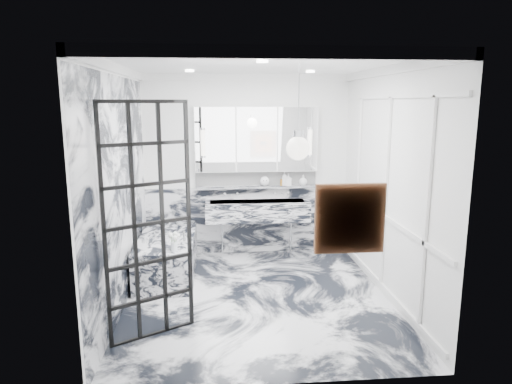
{
  "coord_description": "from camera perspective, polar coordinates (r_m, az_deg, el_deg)",
  "views": [
    {
      "loc": [
        -0.48,
        -5.29,
        2.38
      ],
      "look_at": [
        0.03,
        0.5,
        1.23
      ],
      "focal_mm": 32.0,
      "sensor_mm": 36.0,
      "label": 1
    }
  ],
  "objects": [
    {
      "name": "wall_front",
      "position": [
        3.66,
        2.66,
        -4.41
      ],
      "size": [
        3.6,
        0.0,
        3.6
      ],
      "primitive_type": "plane",
      "rotation": [
        -1.57,
        0.0,
        0.0
      ],
      "color": "white",
      "rests_on": "floor"
    },
    {
      "name": "crittall_door",
      "position": [
        4.66,
        -13.28,
        -3.89
      ],
      "size": [
        0.79,
        0.47,
        2.39
      ],
      "primitive_type": null,
      "rotation": [
        0.0,
        0.0,
        0.51
      ],
      "color": "black",
      "rests_on": "floor"
    },
    {
      "name": "floor",
      "position": [
        5.82,
        0.1,
        -12.97
      ],
      "size": [
        3.6,
        3.6,
        0.0
      ],
      "primitive_type": "plane",
      "color": "silver",
      "rests_on": "ground"
    },
    {
      "name": "wall_left",
      "position": [
        5.5,
        -16.75,
        0.4
      ],
      "size": [
        0.0,
        3.6,
        3.6
      ],
      "primitive_type": "plane",
      "rotation": [
        1.57,
        0.0,
        1.57
      ],
      "color": "white",
      "rests_on": "floor"
    },
    {
      "name": "flower_vase",
      "position": [
        5.83,
        -10.19,
        -6.7
      ],
      "size": [
        0.08,
        0.08,
        0.12
      ],
      "primitive_type": "cylinder",
      "color": "silver",
      "rests_on": "bathtub"
    },
    {
      "name": "marble_clad_left",
      "position": [
        5.5,
        -16.56,
        -0.21
      ],
      "size": [
        0.02,
        3.56,
        2.68
      ],
      "primitive_type": "cube",
      "color": "silver",
      "rests_on": "floor"
    },
    {
      "name": "ceiling",
      "position": [
        5.33,
        0.11,
        15.67
      ],
      "size": [
        3.6,
        3.6,
        0.0
      ],
      "primitive_type": "plane",
      "rotation": [
        3.14,
        0.0,
        0.0
      ],
      "color": "white",
      "rests_on": "wall_back"
    },
    {
      "name": "bathtub",
      "position": [
        6.57,
        -10.98,
        -7.74
      ],
      "size": [
        0.75,
        1.65,
        0.55
      ],
      "primitive_type": "cube",
      "color": "silver",
      "rests_on": "floor"
    },
    {
      "name": "marble_clad_back",
      "position": [
        7.32,
        -1.16,
        -3.52
      ],
      "size": [
        3.18,
        0.05,
        1.05
      ],
      "primitive_type": "cube",
      "color": "silver",
      "rests_on": "floor"
    },
    {
      "name": "subway_tile",
      "position": [
        7.2,
        0.01,
        1.76
      ],
      "size": [
        1.9,
        0.03,
        0.23
      ],
      "primitive_type": "cube",
      "color": "white",
      "rests_on": "wall_back"
    },
    {
      "name": "soap_bottle_b",
      "position": [
        7.19,
        4.05,
        1.56
      ],
      "size": [
        0.1,
        0.1,
        0.19
      ],
      "primitive_type": "imported",
      "rotation": [
        0.0,
        0.0,
        0.13
      ],
      "color": "#4C4C51",
      "rests_on": "ledge"
    },
    {
      "name": "mirror_cabinet",
      "position": [
        7.07,
        0.05,
        6.61
      ],
      "size": [
        1.9,
        0.16,
        1.0
      ],
      "primitive_type": "cube",
      "color": "white",
      "rests_on": "wall_back"
    },
    {
      "name": "wall_right",
      "position": [
        5.77,
        16.14,
        0.93
      ],
      "size": [
        0.0,
        3.6,
        3.6
      ],
      "primitive_type": "plane",
      "rotation": [
        1.57,
        0.0,
        -1.57
      ],
      "color": "white",
      "rests_on": "floor"
    },
    {
      "name": "face_pot",
      "position": [
        7.15,
        1.09,
        1.37
      ],
      "size": [
        0.15,
        0.15,
        0.15
      ],
      "primitive_type": "sphere",
      "color": "white",
      "rests_on": "ledge"
    },
    {
      "name": "amber_bottle",
      "position": [
        7.18,
        3.18,
        1.2
      ],
      "size": [
        0.04,
        0.04,
        0.1
      ],
      "primitive_type": "cylinder",
      "color": "#8C5919",
      "rests_on": "ledge"
    },
    {
      "name": "wall_back",
      "position": [
        7.17,
        -1.2,
        3.31
      ],
      "size": [
        3.6,
        0.0,
        3.6
      ],
      "primitive_type": "plane",
      "rotation": [
        1.57,
        0.0,
        0.0
      ],
      "color": "white",
      "rests_on": "floor"
    },
    {
      "name": "ledge",
      "position": [
        7.16,
        0.05,
        0.62
      ],
      "size": [
        1.9,
        0.14,
        0.04
      ],
      "primitive_type": "cube",
      "color": "silver",
      "rests_on": "wall_back"
    },
    {
      "name": "panel_molding",
      "position": [
        5.78,
        15.9,
        -0.05
      ],
      "size": [
        0.03,
        3.4,
        2.3
      ],
      "primitive_type": "cube",
      "color": "white",
      "rests_on": "floor"
    },
    {
      "name": "pendant_light",
      "position": [
        4.33,
        5.27,
        5.44
      ],
      "size": [
        0.22,
        0.22,
        0.22
      ],
      "primitive_type": "sphere",
      "color": "white",
      "rests_on": "ceiling"
    },
    {
      "name": "soap_bottle_a",
      "position": [
        7.18,
        3.57,
        1.68
      ],
      "size": [
        0.11,
        0.11,
        0.22
      ],
      "primitive_type": "imported",
      "rotation": [
        0.0,
        0.0,
        -0.39
      ],
      "color": "#8C5919",
      "rests_on": "ledge"
    },
    {
      "name": "sconce_right",
      "position": [
        7.1,
        6.77,
        6.23
      ],
      "size": [
        0.07,
        0.07,
        0.4
      ],
      "primitive_type": "cylinder",
      "color": "white",
      "rests_on": "mirror_cabinet"
    },
    {
      "name": "sconce_left",
      "position": [
        6.95,
        -6.67,
        6.13
      ],
      "size": [
        0.07,
        0.07,
        0.4
      ],
      "primitive_type": "cylinder",
      "color": "white",
      "rests_on": "mirror_cabinet"
    },
    {
      "name": "soap_bottle_c",
      "position": [
        7.24,
        5.9,
        1.49
      ],
      "size": [
        0.14,
        0.14,
        0.17
      ],
      "primitive_type": "imported",
      "rotation": [
        0.0,
        0.0,
        -0.1
      ],
      "color": "silver",
      "rests_on": "ledge"
    },
    {
      "name": "artwork",
      "position": [
        3.81,
        11.65,
        -3.26
      ],
      "size": [
        0.48,
        0.05,
        0.48
      ],
      "primitive_type": "cube",
      "color": "#BC4313",
      "rests_on": "wall_front"
    },
    {
      "name": "trough_sink",
      "position": [
        7.07,
        0.17,
        -2.34
      ],
      "size": [
        1.6,
        0.45,
        0.3
      ],
      "primitive_type": "cube",
      "color": "silver",
      "rests_on": "wall_back"
    }
  ]
}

